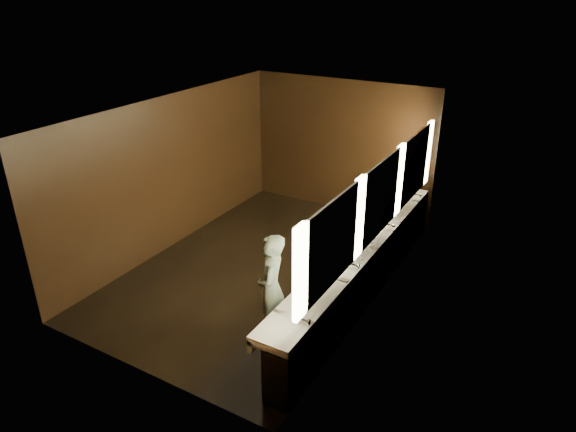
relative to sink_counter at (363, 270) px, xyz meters
The scene contains 10 objects.
floor 1.86m from the sink_counter, behind, with size 6.00×6.00×0.00m, color black.
ceiling 2.92m from the sink_counter, behind, with size 4.00×6.00×0.02m, color #2D2D2B.
wall_back 3.61m from the sink_counter, 120.87° to the left, with size 4.00×0.02×2.80m, color black.
wall_front 3.61m from the sink_counter, 120.87° to the right, with size 4.00×0.02×2.80m, color black.
wall_left 3.90m from the sink_counter, behind, with size 0.02×6.00×2.80m, color black.
wall_right 0.93m from the sink_counter, ahead, with size 0.02×6.00×2.80m, color black.
sink_counter is the anchor object (origin of this frame).
mirror_band 1.27m from the sink_counter, ahead, with size 0.06×5.03×1.15m.
person 1.73m from the sink_counter, 115.01° to the right, with size 0.58×0.38×1.59m, color #87C4C9.
trash_bin 1.35m from the sink_counter, 99.42° to the right, with size 0.38×0.38×0.59m, color black.
Camera 1 is at (4.21, -6.54, 4.62)m, focal length 32.00 mm.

